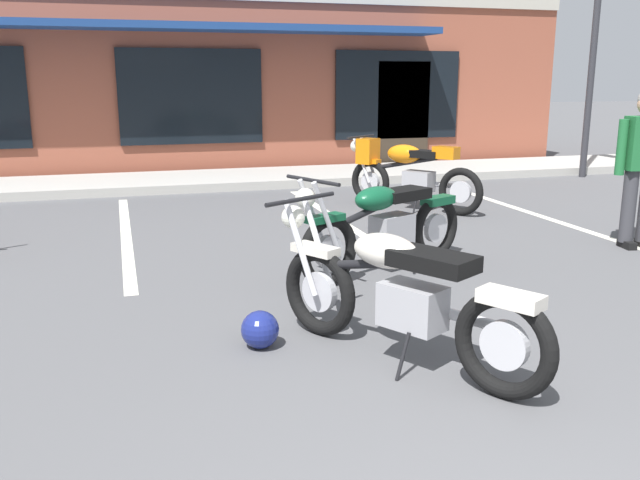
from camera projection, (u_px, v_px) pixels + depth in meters
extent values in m
plane|color=#515154|center=(321.00, 327.00, 5.01)|extent=(80.00, 80.00, 0.00)
cube|color=#A8A59E|center=(202.00, 180.00, 11.67)|extent=(22.00, 1.80, 0.14)
cube|color=brown|center=(176.00, 81.00, 15.13)|extent=(15.15, 6.08, 3.44)
cube|color=black|center=(191.00, 97.00, 12.32)|extent=(2.59, 0.06, 1.70)
cube|color=black|center=(398.00, 95.00, 13.44)|extent=(2.59, 0.06, 1.70)
cube|color=#33281E|center=(403.00, 116.00, 13.57)|extent=(1.10, 0.06, 2.10)
cube|color=navy|center=(191.00, 27.00, 11.66)|extent=(9.09, 0.90, 0.12)
cube|color=silver|center=(126.00, 234.00, 7.97)|extent=(0.12, 4.80, 0.01)
cube|color=silver|center=(340.00, 221.00, 8.70)|extent=(0.12, 4.80, 0.01)
cube|color=silver|center=(521.00, 210.00, 9.44)|extent=(0.12, 4.80, 0.01)
torus|color=black|center=(504.00, 345.00, 3.84)|extent=(0.41, 0.60, 0.64)
cylinder|color=#B7B7BC|center=(504.00, 345.00, 3.84)|extent=(0.20, 0.28, 0.29)
torus|color=black|center=(319.00, 291.00, 4.80)|extent=(0.41, 0.60, 0.64)
cylinder|color=#B7B7BC|center=(319.00, 291.00, 4.80)|extent=(0.20, 0.28, 0.29)
cylinder|color=silver|center=(300.00, 248.00, 4.73)|extent=(0.20, 0.30, 0.66)
cylinder|color=silver|center=(318.00, 243.00, 4.86)|extent=(0.20, 0.30, 0.66)
cylinder|color=black|center=(301.00, 199.00, 4.77)|extent=(0.59, 0.36, 0.03)
sphere|color=silver|center=(293.00, 217.00, 4.86)|extent=(0.23, 0.23, 0.17)
cube|color=beige|center=(315.00, 249.00, 4.76)|extent=(0.30, 0.38, 0.06)
cube|color=#9E9EA3|center=(412.00, 306.00, 4.25)|extent=(0.41, 0.47, 0.28)
cylinder|color=silver|center=(476.00, 321.00, 4.11)|extent=(0.34, 0.51, 0.07)
cylinder|color=black|center=(388.00, 263.00, 4.33)|extent=(0.52, 0.85, 0.26)
ellipsoid|color=beige|center=(386.00, 251.00, 4.32)|extent=(0.47, 0.55, 0.22)
cube|color=black|center=(433.00, 261.00, 4.08)|extent=(0.50, 0.59, 0.10)
cube|color=beige|center=(511.00, 299.00, 3.76)|extent=(0.32, 0.39, 0.08)
cylinder|color=black|center=(403.00, 356.00, 4.14)|extent=(0.13, 0.09, 0.29)
torus|color=black|center=(461.00, 192.00, 8.99)|extent=(0.45, 0.58, 0.64)
cylinder|color=#B7B7BC|center=(461.00, 192.00, 8.99)|extent=(0.22, 0.27, 0.29)
torus|color=black|center=(370.00, 182.00, 9.85)|extent=(0.45, 0.58, 0.64)
cylinder|color=#B7B7BC|center=(370.00, 182.00, 9.85)|extent=(0.22, 0.27, 0.29)
cylinder|color=silver|center=(361.00, 160.00, 9.77)|extent=(0.22, 0.29, 0.66)
cylinder|color=silver|center=(368.00, 159.00, 9.91)|extent=(0.22, 0.29, 0.66)
cylinder|color=black|center=(361.00, 137.00, 9.81)|extent=(0.56, 0.41, 0.03)
sphere|color=silver|center=(356.00, 146.00, 9.89)|extent=(0.24, 0.24, 0.17)
cube|color=orange|center=(368.00, 161.00, 9.81)|extent=(0.32, 0.37, 0.06)
cube|color=#9E9EA3|center=(419.00, 181.00, 9.35)|extent=(0.43, 0.47, 0.28)
cylinder|color=silver|center=(447.00, 185.00, 9.25)|extent=(0.37, 0.49, 0.07)
cylinder|color=black|center=(407.00, 163.00, 9.42)|extent=(0.59, 0.80, 0.26)
ellipsoid|color=orange|center=(404.00, 154.00, 9.41)|extent=(0.55, 0.60, 0.26)
cube|color=orange|center=(368.00, 151.00, 9.78)|extent=(0.37, 0.36, 0.36)
cube|color=black|center=(426.00, 154.00, 9.21)|extent=(0.43, 0.47, 0.10)
cube|color=orange|center=(446.00, 153.00, 9.02)|extent=(0.35, 0.38, 0.16)
cylinder|color=black|center=(416.00, 202.00, 9.23)|extent=(0.12, 0.10, 0.29)
torus|color=black|center=(436.00, 228.00, 6.82)|extent=(0.62, 0.36, 0.64)
cylinder|color=#B7B7BC|center=(436.00, 228.00, 6.82)|extent=(0.29, 0.17, 0.29)
torus|color=black|center=(329.00, 251.00, 5.91)|extent=(0.62, 0.36, 0.64)
cylinder|color=#B7B7BC|center=(329.00, 251.00, 5.91)|extent=(0.29, 0.17, 0.29)
cylinder|color=silver|center=(327.00, 219.00, 5.70)|extent=(0.31, 0.17, 0.66)
cylinder|color=silver|center=(313.00, 215.00, 5.83)|extent=(0.31, 0.17, 0.66)
cylinder|color=black|center=(313.00, 180.00, 5.64)|extent=(0.30, 0.61, 0.03)
sphere|color=silver|center=(305.00, 198.00, 5.62)|extent=(0.23, 0.23, 0.17)
cube|color=#0F4C2D|center=(325.00, 218.00, 5.81)|extent=(0.39, 0.28, 0.06)
cube|color=#9E9EA3|center=(392.00, 229.00, 6.40)|extent=(0.46, 0.38, 0.28)
cylinder|color=silver|center=(407.00, 226.00, 6.75)|extent=(0.53, 0.29, 0.07)
cylinder|color=black|center=(378.00, 207.00, 6.21)|extent=(0.88, 0.44, 0.26)
ellipsoid|color=#0F4C2D|center=(376.00, 198.00, 6.18)|extent=(0.54, 0.44, 0.22)
cube|color=black|center=(403.00, 194.00, 6.41)|extent=(0.59, 0.47, 0.10)
cube|color=#0F4C2D|center=(438.00, 200.00, 6.77)|extent=(0.39, 0.29, 0.08)
cylinder|color=black|center=(410.00, 258.00, 6.37)|extent=(0.08, 0.13, 0.29)
cube|color=black|center=(627.00, 244.00, 7.33)|extent=(0.14, 0.25, 0.08)
cylinder|color=#38383D|center=(629.00, 205.00, 7.27)|extent=(0.17, 0.17, 0.80)
cylinder|color=#1E6633|center=(622.00, 147.00, 7.11)|extent=(0.11, 0.11, 0.58)
sphere|color=navy|center=(260.00, 330.00, 4.60)|extent=(0.26, 0.26, 0.26)
cube|color=black|center=(257.00, 325.00, 4.70)|extent=(0.18, 0.03, 0.09)
cylinder|color=#2D2D33|center=(594.00, 40.00, 12.00)|extent=(0.12, 0.12, 4.88)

